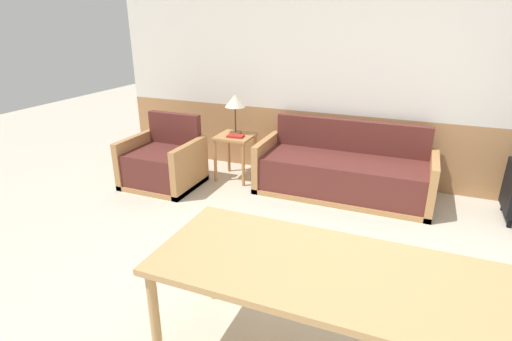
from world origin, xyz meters
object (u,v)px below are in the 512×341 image
Objects in this scene: armchair at (163,164)px; dining_table at (324,278)px; side_table at (235,145)px; couch at (343,173)px; table_lamp at (235,103)px.

dining_table is (2.51, -2.05, 0.39)m from armchair.
armchair reaches higher than side_table.
couch is 1.05× the size of dining_table.
armchair is 0.46× the size of dining_table.
couch is at bearing -2.23° from table_lamp.
couch is at bearing 0.98° from side_table.
dining_table reaches higher than side_table.
armchair is 3.26m from dining_table.
couch is at bearing 98.03° from dining_table.
table_lamp is at bearing 123.85° from dining_table.
table_lamp is (0.72, 0.62, 0.71)m from armchair.
side_table is 0.31× the size of dining_table.
table_lamp is 0.26× the size of dining_table.
table_lamp is at bearing 27.40° from armchair.
dining_table is at bearing -81.97° from couch.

